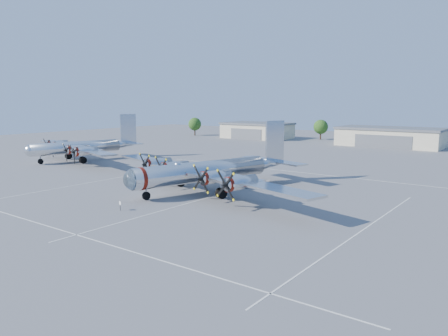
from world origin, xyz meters
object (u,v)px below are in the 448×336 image
Objects in this scene: hangar_center at (390,137)px; main_bomber_b29 at (210,190)px; tree_far_west at (195,124)px; bomber_west at (83,161)px; info_placard at (120,204)px; hangar_west at (257,130)px; tree_west at (321,127)px.

main_bomber_b29 is (-2.82, -79.31, -2.71)m from hangar_center.
bomber_west is at bearing -69.57° from tree_far_west.
main_bomber_b29 is at bearing 105.17° from info_placard.
bomber_west is at bearing -122.37° from hangar_center.
hangar_west is 0.60× the size of bomber_west.
hangar_center is 25.84× the size of info_placard.
hangar_west is 103.56m from info_placard.
tree_far_west is at bearing 145.43° from info_placard.
tree_far_west reaches higher than main_bomber_b29.
tree_far_west is (-70.00, -3.96, 1.51)m from hangar_center.
main_bomber_b29 is 43.01m from bomber_west.
bomber_west reaches higher than info_placard.
hangar_west is at bearing -158.11° from tree_west.
bomber_west is 47.55m from info_placard.
bomber_west reaches higher than main_bomber_b29.
bomber_west is at bearing -90.02° from hangar_west.
info_placard is at bearing -15.32° from bomber_west.
tree_west is at bearing 121.02° from info_placard.
hangar_west is 0.51× the size of main_bomber_b29.
tree_far_west is at bearing 147.66° from main_bomber_b29.
hangar_center is 84.14m from bomber_west.
hangar_center reaches higher than info_placard.
tree_far_west is at bearing -170.99° from hangar_west.
tree_west is at bearing 21.89° from hangar_west.
info_placard is (-4.02, -95.08, -1.93)m from hangar_center.
main_bomber_b29 is 15.84m from info_placard.
hangar_center is 0.76× the size of bomber_west.
hangar_west reaches higher than main_bomber_b29.
tree_far_west is at bearing 125.51° from bomber_west.
hangar_center is at bearing 103.91° from main_bomber_b29.
hangar_west is 3.40× the size of tree_west.
info_placard is at bearing -66.69° from hangar_west.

